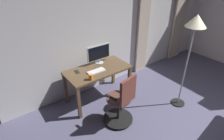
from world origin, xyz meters
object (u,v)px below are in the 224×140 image
(desk, at_px, (98,73))
(cell_phone_face_up, at_px, (77,72))
(computer_keyboard, at_px, (96,71))
(computer_monitor, at_px, (99,53))
(mug_coffee, at_px, (91,77))
(floor_lamp, at_px, (195,30))
(office_chair, at_px, (121,102))

(desk, height_order, cell_phone_face_up, cell_phone_face_up)
(computer_keyboard, bearing_deg, computer_monitor, -131.23)
(desk, bearing_deg, mug_coffee, 39.43)
(desk, bearing_deg, computer_keyboard, 44.12)
(computer_monitor, bearing_deg, cell_phone_face_up, 7.15)
(cell_phone_face_up, xyz_separation_m, floor_lamp, (-1.66, 1.32, 0.88))
(computer_keyboard, relative_size, mug_coffee, 2.79)
(computer_keyboard, bearing_deg, office_chair, 91.65)
(desk, height_order, office_chair, office_chair)
(desk, height_order, computer_keyboard, computer_keyboard)
(office_chair, xyz_separation_m, floor_lamp, (-1.33, 0.32, 1.15))
(cell_phone_face_up, relative_size, mug_coffee, 1.11)
(cell_phone_face_up, xyz_separation_m, mug_coffee, (-0.08, 0.41, 0.05))
(computer_monitor, distance_m, mug_coffee, 0.71)
(computer_monitor, xyz_separation_m, mug_coffee, (0.50, 0.48, -0.17))
(computer_monitor, distance_m, computer_keyboard, 0.45)
(desk, bearing_deg, computer_monitor, -129.38)
(cell_phone_face_up, distance_m, floor_lamp, 2.30)
(cell_phone_face_up, bearing_deg, desk, 164.71)
(mug_coffee, bearing_deg, floor_lamp, 150.18)
(desk, xyz_separation_m, mug_coffee, (0.32, 0.26, 0.16))
(office_chair, bearing_deg, mug_coffee, 102.58)
(computer_keyboard, bearing_deg, floor_lamp, 141.04)
(desk, distance_m, mug_coffee, 0.44)
(floor_lamp, bearing_deg, computer_monitor, -51.96)
(office_chair, xyz_separation_m, computer_monitor, (-0.24, -1.07, 0.49))
(office_chair, distance_m, floor_lamp, 1.79)
(mug_coffee, bearing_deg, cell_phone_face_up, -79.58)
(desk, xyz_separation_m, office_chair, (0.06, 0.85, -0.17))
(computer_keyboard, distance_m, floor_lamp, 1.94)
(office_chair, bearing_deg, computer_keyboard, 80.55)
(office_chair, distance_m, computer_monitor, 1.20)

